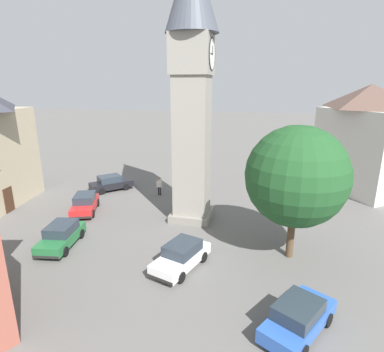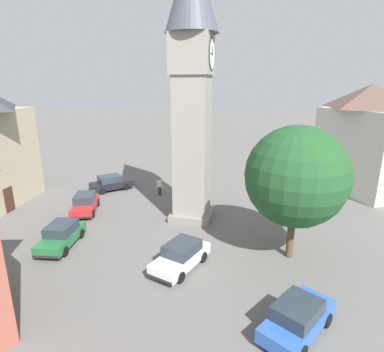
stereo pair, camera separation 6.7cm
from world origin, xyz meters
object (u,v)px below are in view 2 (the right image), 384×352
Objects in this scene: clock_tower at (192,68)px; building_corner_back at (365,139)px; car_silver_kerb at (111,183)px; car_blue_kerb at (61,235)px; car_black_far at (85,203)px; car_red_corner at (181,256)px; tree at (296,177)px; car_white_side at (298,317)px; pedestrian at (160,185)px.

building_corner_back is at bearing 126.02° from clock_tower.
car_blue_kerb is at bearing 11.48° from car_silver_kerb.
car_blue_kerb is 0.98× the size of car_black_far.
building_corner_back reaches higher than car_red_corner.
tree reaches higher than car_black_far.
car_white_side is (4.26, 14.63, 0.00)m from car_blue_kerb.
clock_tower is 2.40× the size of tree.
clock_tower is 10.52m from tree.
building_corner_back is (-21.31, 7.18, 4.51)m from car_white_side.
pedestrian is at bearing -127.15° from tree.
car_red_corner is at bearing 25.08° from pedestrian.
car_white_side is 22.94m from building_corner_back.
car_blue_kerb is 15.24m from car_white_side.
car_silver_kerb is 0.51× the size of tree.
car_blue_kerb is 0.42× the size of building_corner_back.
pedestrian is (0.22, 5.24, 0.25)m from car_silver_kerb.
car_red_corner is at bearing -65.68° from tree.
building_corner_back is at bearing 116.02° from car_black_far.
clock_tower is at bearing 95.83° from car_black_far.
pedestrian is at bearing 165.04° from car_blue_kerb.
car_silver_kerb is at bearing -118.16° from tree.
car_black_far is (0.92, -8.99, -10.70)m from clock_tower.
tree is (-6.48, -0.05, 4.43)m from car_white_side.
tree is (8.81, 11.63, 4.19)m from pedestrian.
clock_tower is 12.20m from pedestrian.
pedestrian is at bearing 87.63° from car_silver_kerb.
car_red_corner is at bearing -120.51° from car_white_side.
pedestrian is 0.16× the size of building_corner_back.
building_corner_back is (-10.56, 14.52, -6.19)m from clock_tower.
tree is at bearing 59.64° from clock_tower.
car_white_side is at bearing 58.94° from car_black_far.
car_blue_kerb and car_black_far have the same top height.
car_black_far is at bearing -121.39° from car_red_corner.
car_silver_kerb is 22.95m from car_white_side.
car_black_far is at bearing -40.39° from pedestrian.
clock_tower reaches higher than building_corner_back.
car_red_corner is at bearing 8.80° from clock_tower.
car_white_side is at bearing 0.46° from tree.
clock_tower is 14.49m from car_blue_kerb.
pedestrian reaches higher than car_silver_kerb.
pedestrian is (-11.61, -5.44, 0.25)m from car_red_corner.
clock_tower reaches higher than car_red_corner.
car_blue_kerb is 0.98× the size of car_red_corner.
car_silver_kerb is at bearing -174.08° from car_black_far.
car_blue_kerb is 1.05× the size of car_silver_kerb.
clock_tower is 1.89× the size of building_corner_back.
car_red_corner is 8.12m from tree.
tree reaches higher than car_silver_kerb.
car_blue_kerb is at bearing -93.91° from car_red_corner.
car_red_corner is (0.57, 8.39, 0.00)m from car_blue_kerb.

